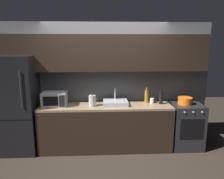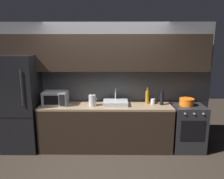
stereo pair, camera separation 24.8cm
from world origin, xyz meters
The scene contains 12 objects.
ground_plane centered at (0.00, 0.00, 0.00)m, with size 10.00×10.00×0.00m, color #2D261E.
back_wall centered at (0.00, 1.20, 1.55)m, with size 4.30×0.44×2.50m.
counter_run centered at (0.00, 0.90, 0.45)m, with size 2.56×0.60×0.90m.
refrigerator centered at (-1.66, 0.90, 0.93)m, with size 0.68×0.69×1.87m.
oven_range centered at (1.62, 0.90, 0.45)m, with size 0.60×0.62×0.90m.
microwave centered at (-0.98, 0.92, 1.04)m, with size 0.46×0.35×0.27m.
sink_basin centered at (0.19, 0.93, 0.94)m, with size 0.48×0.38×0.30m.
kettle centered at (-0.26, 0.86, 1.01)m, with size 0.17×0.14×0.23m.
wine_bottle_dark centered at (1.10, 0.95, 1.03)m, with size 0.08×0.08×0.32m.
wine_bottle_amber centered at (0.83, 1.03, 1.03)m, with size 0.07×0.07×0.33m.
mug_clear centered at (0.94, 1.01, 0.95)m, with size 0.09×0.09×0.10m, color silver.
cooking_pot centered at (1.57, 0.90, 0.97)m, with size 0.28×0.28×0.14m.
Camera 2 is at (0.17, -3.18, 2.06)m, focal length 34.78 mm.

